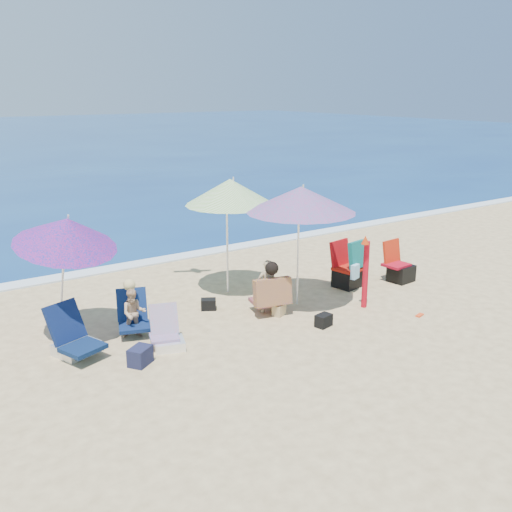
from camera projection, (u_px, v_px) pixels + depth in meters
ground at (302, 326)px, 10.26m from camera, size 120.00×120.00×0.00m
foam at (173, 258)px, 14.32m from camera, size 120.00×0.50×0.04m
umbrella_turquoise at (301, 199)px, 10.73m from camera, size 2.38×2.38×2.35m
umbrella_striped at (230, 192)px, 11.44m from camera, size 2.30×2.30×2.37m
umbrella_blue at (66, 232)px, 9.26m from camera, size 2.06×2.10×2.24m
furled_umbrella at (365, 268)px, 10.94m from camera, size 0.27×0.22×1.44m
chair_navy at (75, 342)px, 9.12m from camera, size 0.81×1.02×0.82m
chair_rainbow at (167, 336)px, 9.42m from camera, size 0.62×0.74×0.65m
camp_chair_left at (399, 269)px, 12.60m from camera, size 0.65×0.57×0.88m
camp_chair_right at (349, 270)px, 12.20m from camera, size 0.67×0.77×1.02m
person_center at (269, 288)px, 10.71m from camera, size 0.75×0.74×1.03m
person_left at (133, 312)px, 9.78m from camera, size 0.71×0.85×0.94m
bag_navy_a at (140, 356)px, 8.81m from camera, size 0.44×0.41×0.28m
bag_black_a at (208, 304)px, 11.02m from camera, size 0.35×0.32×0.21m
bag_tan at (279, 310)px, 10.74m from camera, size 0.29×0.26×0.21m
bag_navy_b at (353, 269)px, 12.96m from camera, size 0.48×0.39×0.33m
bag_black_b at (324, 320)px, 10.23m from camera, size 0.32×0.26×0.22m
orange_item at (420, 315)px, 10.73m from camera, size 0.20×0.13×0.03m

